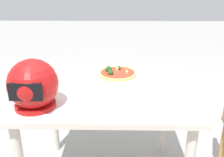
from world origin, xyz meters
TOP-DOWN VIEW (x-y plane):
  - dining_table at (0.00, 0.00)m, footprint 0.95×0.81m
  - pizza_plate at (-0.07, -0.16)m, footprint 0.28×0.28m
  - pizza at (-0.06, -0.16)m, footprint 0.24×0.24m
  - motorcycle_helmet at (0.33, 0.25)m, footprint 0.24×0.24m

SIDE VIEW (x-z plane):
  - dining_table at x=0.00m, z-range 0.26..0.96m
  - pizza_plate at x=-0.07m, z-range 0.70..0.71m
  - pizza at x=-0.06m, z-range 0.70..0.75m
  - motorcycle_helmet at x=0.33m, z-range 0.70..0.94m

